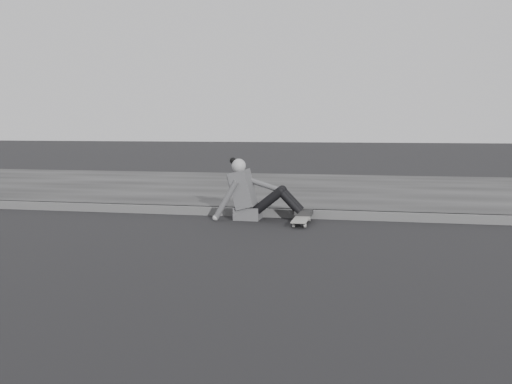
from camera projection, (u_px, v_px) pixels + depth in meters
ground at (487, 268)px, 5.32m from camera, size 80.00×80.00×0.00m
curb at (450, 218)px, 7.82m from camera, size 24.00×0.16×0.12m
sidewalk at (429, 193)px, 10.76m from camera, size 24.00×6.00×0.12m
skateboard at (302, 219)px, 7.70m from camera, size 0.20×0.78×0.09m
seated_woman at (252, 194)px, 8.05m from camera, size 1.38×0.46×0.88m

